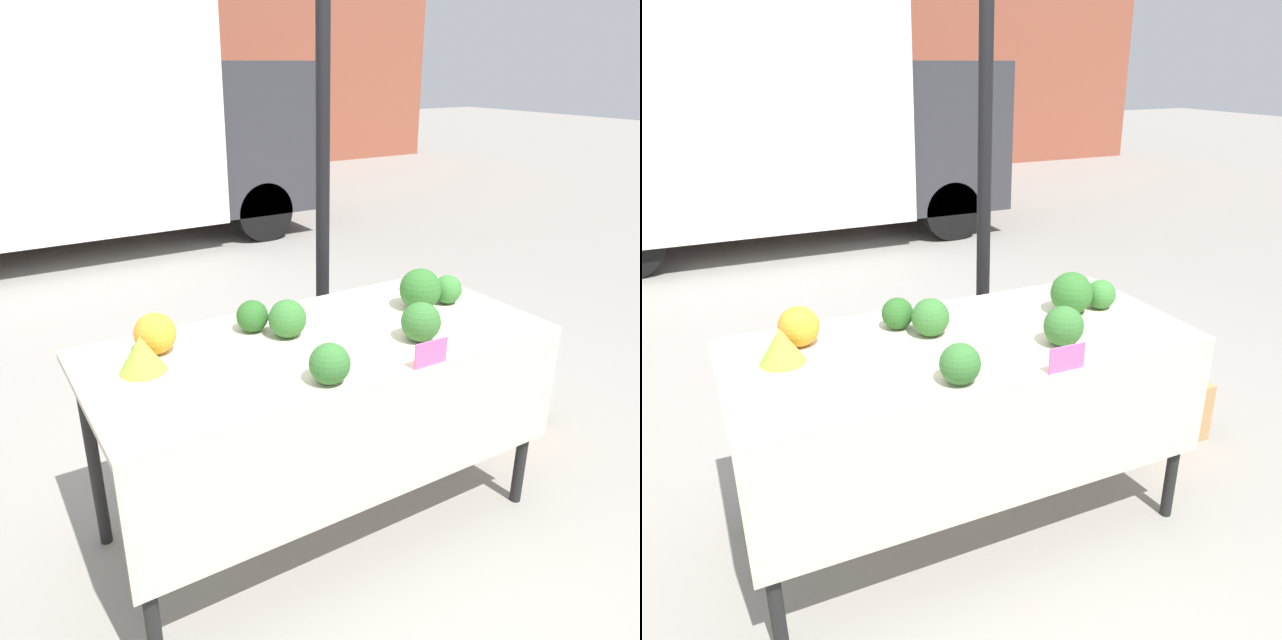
{
  "view_description": "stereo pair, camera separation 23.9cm",
  "coord_description": "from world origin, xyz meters",
  "views": [
    {
      "loc": [
        -1.15,
        -1.89,
        1.87
      ],
      "look_at": [
        0.0,
        0.0,
        0.96
      ],
      "focal_mm": 35.0,
      "sensor_mm": 36.0,
      "label": 1
    },
    {
      "loc": [
        -0.94,
        -2.0,
        1.87
      ],
      "look_at": [
        0.0,
        0.0,
        0.96
      ],
      "focal_mm": 35.0,
      "sensor_mm": 36.0,
      "label": 2
    }
  ],
  "objects": [
    {
      "name": "ground_plane",
      "position": [
        0.0,
        0.0,
        0.0
      ],
      "size": [
        40.0,
        40.0,
        0.0
      ],
      "primitive_type": "plane",
      "color": "gray"
    },
    {
      "name": "tent_pole",
      "position": [
        0.48,
        0.76,
        1.25
      ],
      "size": [
        0.07,
        0.07,
        2.5
      ],
      "color": "black",
      "rests_on": "ground_plane"
    },
    {
      "name": "parked_truck",
      "position": [
        0.04,
        5.22,
        1.33
      ],
      "size": [
        4.81,
        2.11,
        2.51
      ],
      "color": "white",
      "rests_on": "ground_plane"
    },
    {
      "name": "market_table",
      "position": [
        0.0,
        -0.07,
        0.76
      ],
      "size": [
        1.8,
        0.82,
        0.88
      ],
      "color": "beige",
      "rests_on": "ground_plane"
    },
    {
      "name": "orange_cauliflower",
      "position": [
        -0.58,
        0.21,
        0.95
      ],
      "size": [
        0.15,
        0.15,
        0.15
      ],
      "color": "orange",
      "rests_on": "market_table"
    },
    {
      "name": "romanesco_head",
      "position": [
        -0.67,
        0.09,
        0.94
      ],
      "size": [
        0.17,
        0.17,
        0.13
      ],
      "color": "#93B238",
      "rests_on": "market_table"
    },
    {
      "name": "broccoli_head_0",
      "position": [
        -0.1,
        0.09,
        0.95
      ],
      "size": [
        0.15,
        0.15,
        0.15
      ],
      "color": "#336B2D",
      "rests_on": "market_table"
    },
    {
      "name": "broccoli_head_1",
      "position": [
        -0.16,
        -0.32,
        0.95
      ],
      "size": [
        0.14,
        0.14,
        0.14
      ],
      "color": "#336B2D",
      "rests_on": "market_table"
    },
    {
      "name": "broccoli_head_2",
      "position": [
        0.69,
        0.04,
        0.94
      ],
      "size": [
        0.13,
        0.13,
        0.13
      ],
      "color": "#387533",
      "rests_on": "market_table"
    },
    {
      "name": "broccoli_head_3",
      "position": [
        0.32,
        -0.21,
        0.95
      ],
      "size": [
        0.15,
        0.15,
        0.15
      ],
      "color": "#336B2D",
      "rests_on": "market_table"
    },
    {
      "name": "broccoli_head_4",
      "position": [
        -0.19,
        0.21,
        0.94
      ],
      "size": [
        0.13,
        0.13,
        0.13
      ],
      "color": "#285B23",
      "rests_on": "market_table"
    },
    {
      "name": "broccoli_head_5",
      "position": [
        0.54,
        0.05,
        0.97
      ],
      "size": [
        0.18,
        0.18,
        0.18
      ],
      "color": "#2D6628",
      "rests_on": "market_table"
    },
    {
      "name": "price_sign",
      "position": [
        0.22,
        -0.4,
        0.93
      ],
      "size": [
        0.14,
        0.01,
        0.1
      ],
      "color": "#F45B9E",
      "rests_on": "market_table"
    },
    {
      "name": "produce_crate",
      "position": [
        1.24,
        0.17,
        0.16
      ],
      "size": [
        0.44,
        0.32,
        0.32
      ],
      "color": "tan",
      "rests_on": "ground_plane"
    }
  ]
}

